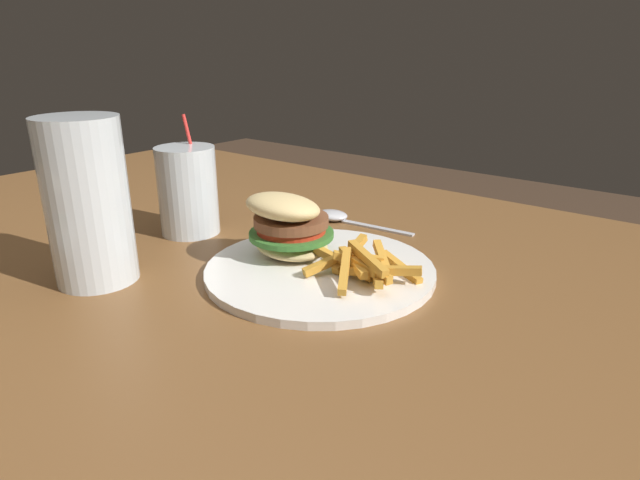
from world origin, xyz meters
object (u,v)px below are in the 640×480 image
object	(u,v)px
juice_glass	(188,193)
meal_plate_near	(307,249)
beer_glass	(88,205)
spoon	(336,216)

from	to	relation	value
juice_glass	meal_plate_near	bearing A→B (deg)	-179.34
beer_glass	juice_glass	size ratio (longest dim) A/B	1.13
meal_plate_near	beer_glass	distance (m)	0.25
beer_glass	spoon	world-z (taller)	beer_glass
beer_glass	juice_glass	bearing A→B (deg)	-74.16
beer_glass	juice_glass	world-z (taller)	beer_glass
meal_plate_near	beer_glass	bearing A→B (deg)	45.93
spoon	beer_glass	bearing A→B (deg)	71.39
juice_glass	spoon	world-z (taller)	juice_glass
spoon	meal_plate_near	bearing A→B (deg)	111.51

